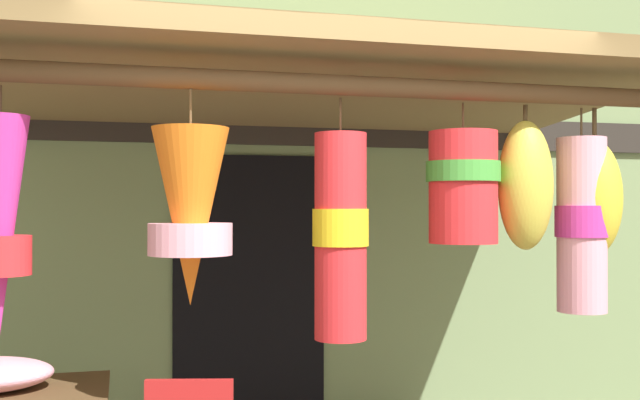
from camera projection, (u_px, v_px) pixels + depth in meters
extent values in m
cube|color=#7A9360|center=(268.00, 187.00, 5.57)|extent=(10.99, 0.25, 3.54)
cube|color=#2D2823|center=(271.00, 129.00, 5.43)|extent=(9.89, 0.04, 0.24)
cube|color=black|center=(250.00, 293.00, 5.39)|extent=(1.10, 0.03, 2.00)
cylinder|color=brown|center=(1.00, 282.00, 5.10)|extent=(0.09, 0.09, 2.22)
cylinder|color=brown|center=(487.00, 271.00, 6.04)|extent=(0.09, 0.09, 2.22)
cylinder|color=brown|center=(340.00, 85.00, 3.64)|extent=(3.85, 0.10, 0.10)
cylinder|color=brown|center=(265.00, 108.00, 5.58)|extent=(3.85, 0.10, 0.10)
cube|color=olive|center=(294.00, 92.00, 4.61)|extent=(4.15, 2.51, 0.33)
cylinder|color=brown|center=(1.00, 100.00, 3.33)|extent=(0.01, 0.01, 0.13)
cone|color=#D13399|center=(0.00, 226.00, 3.33)|extent=(0.25, 0.25, 0.99)
cylinder|color=red|center=(0.00, 255.00, 3.33)|extent=(0.27, 0.27, 0.18)
cylinder|color=brown|center=(191.00, 108.00, 3.44)|extent=(0.01, 0.01, 0.18)
cone|color=orange|center=(190.00, 216.00, 3.44)|extent=(0.36, 0.36, 0.82)
cylinder|color=pink|center=(190.00, 239.00, 3.44)|extent=(0.39, 0.39, 0.15)
cylinder|color=brown|center=(341.00, 115.00, 3.71)|extent=(0.01, 0.01, 0.18)
cylinder|color=red|center=(341.00, 236.00, 3.71)|extent=(0.26, 0.26, 1.03)
cylinder|color=yellow|center=(341.00, 227.00, 3.71)|extent=(0.28, 0.28, 0.18)
cylinder|color=brown|center=(463.00, 117.00, 3.90)|extent=(0.01, 0.01, 0.15)
cylinder|color=red|center=(463.00, 187.00, 3.89)|extent=(0.36, 0.36, 0.59)
cylinder|color=green|center=(463.00, 172.00, 3.89)|extent=(0.39, 0.39, 0.11)
cylinder|color=brown|center=(581.00, 123.00, 4.09)|extent=(0.01, 0.01, 0.16)
cylinder|color=pink|center=(582.00, 225.00, 4.09)|extent=(0.26, 0.26, 0.95)
cylinder|color=#D13399|center=(582.00, 221.00, 4.09)|extent=(0.29, 0.29, 0.17)
cylinder|color=#4C3D23|center=(594.00, 124.00, 4.09)|extent=(0.02, 0.02, 0.18)
ellipsoid|color=yellow|center=(595.00, 198.00, 4.09)|extent=(0.31, 0.26, 0.63)
cylinder|color=#4C3D23|center=(525.00, 113.00, 3.97)|extent=(0.02, 0.02, 0.08)
ellipsoid|color=gold|center=(526.00, 185.00, 3.97)|extent=(0.30, 0.25, 0.69)
ellipsoid|color=green|center=(4.00, 374.00, 3.80)|extent=(0.31, 0.24, 0.12)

